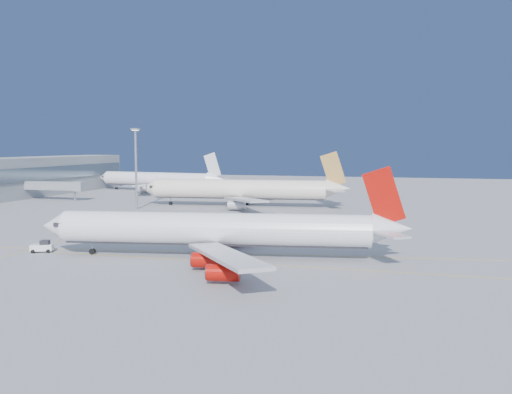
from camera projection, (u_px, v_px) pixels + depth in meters
name	position (u px, v px, depth m)	size (l,w,h in m)	color
ground	(250.00, 248.00, 110.52)	(500.00, 500.00, 0.00)	slate
terminal	(29.00, 177.00, 222.32)	(18.40, 110.00, 15.00)	gray
jet_bridge	(57.00, 186.00, 204.19)	(23.60, 3.60, 6.90)	gray
taxiway_lines	(191.00, 239.00, 120.57)	(118.86, 140.00, 0.02)	#CF970B
airliner_virgin	(222.00, 230.00, 100.88)	(66.41, 59.09, 16.42)	white
airliner_etihad	(243.00, 190.00, 184.33)	(68.83, 63.23, 17.96)	silver
airliner_third	(159.00, 179.00, 244.80)	(62.72, 57.39, 16.83)	white
pushback_tug	(42.00, 247.00, 106.15)	(4.40, 3.54, 2.22)	white
light_mast	(136.00, 162.00, 175.25)	(2.16, 2.16, 24.96)	gray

